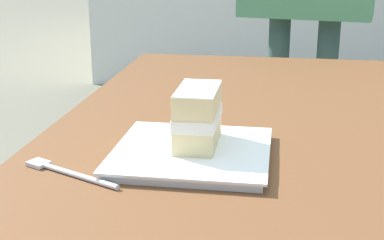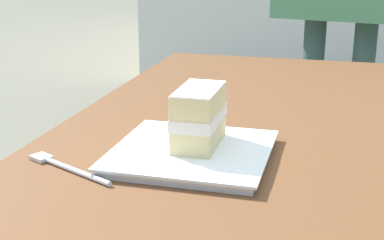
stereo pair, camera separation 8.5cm
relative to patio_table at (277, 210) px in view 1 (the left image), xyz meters
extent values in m
cylinder|color=brown|center=(-0.75, -0.35, -0.28)|extent=(0.07, 0.07, 0.66)
cube|color=brown|center=(0.00, 0.00, 0.07)|extent=(1.62, 0.82, 0.04)
cube|color=white|center=(0.02, -0.13, 0.09)|extent=(0.23, 0.23, 0.01)
cube|color=white|center=(0.02, -0.13, 0.10)|extent=(0.24, 0.24, 0.00)
cube|color=#EAD18C|center=(0.00, -0.13, 0.12)|extent=(0.12, 0.06, 0.04)
cube|color=white|center=(0.00, -0.13, 0.15)|extent=(0.12, 0.06, 0.02)
sphere|color=#B21923|center=(0.01, -0.16, 0.15)|extent=(0.02, 0.02, 0.02)
sphere|color=#B21923|center=(-0.03, -0.16, 0.15)|extent=(0.02, 0.02, 0.02)
cube|color=#EAD18C|center=(0.00, -0.13, 0.18)|extent=(0.12, 0.06, 0.04)
cube|color=white|center=(0.00, -0.13, 0.19)|extent=(0.11, 0.06, 0.00)
cylinder|color=silver|center=(0.12, -0.28, 0.09)|extent=(0.07, 0.13, 0.01)
cube|color=silver|center=(0.09, -0.35, 0.09)|extent=(0.03, 0.04, 0.01)
cylinder|color=#334B43|center=(-1.10, -0.01, -0.22)|extent=(0.07, 0.07, 0.78)
cylinder|color=#334B43|center=(-1.07, 0.15, -0.22)|extent=(0.07, 0.07, 0.78)
camera|label=1|loc=(0.82, -0.01, 0.40)|focal=52.57mm
camera|label=2|loc=(0.80, 0.08, 0.40)|focal=52.57mm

